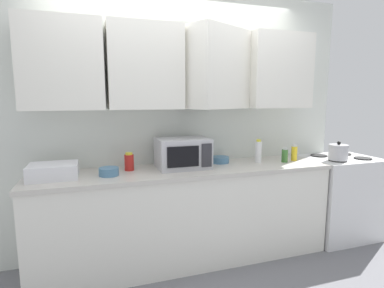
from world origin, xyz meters
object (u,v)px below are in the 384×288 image
at_px(bottle_white_jar, 258,151).
at_px(bottle_green_oil, 285,155).
at_px(kettle, 338,152).
at_px(bottle_yellow_mustard, 294,153).
at_px(bowl_mixing_large, 109,172).
at_px(dish_rack, 53,171).
at_px(bottle_red_sauce, 129,162).
at_px(bowl_ceramic_small, 220,160).
at_px(stove_range, 337,196).
at_px(microwave, 183,153).

xyz_separation_m(bottle_white_jar, bottle_green_oil, (0.26, -0.08, -0.04)).
relative_size(kettle, bottle_green_oil, 1.30).
xyz_separation_m(bottle_yellow_mustard, bottle_green_oil, (-0.14, -0.04, -0.01)).
bearing_deg(bowl_mixing_large, dish_rack, 173.43).
bearing_deg(bottle_red_sauce, bottle_yellow_mustard, -3.08).
distance_m(dish_rack, bottle_yellow_mustard, 2.32).
xyz_separation_m(kettle, bowl_ceramic_small, (-1.21, 0.30, -0.06)).
xyz_separation_m(stove_range, bottle_white_jar, (-1.00, 0.06, 0.56)).
bearing_deg(bottle_green_oil, microwave, 175.23).
bearing_deg(dish_rack, bottle_yellow_mustard, -0.10).
relative_size(bottle_white_jar, bottle_red_sauce, 1.44).
height_order(bottle_yellow_mustard, bowl_mixing_large, bottle_yellow_mustard).
relative_size(bottle_green_oil, bowl_ceramic_small, 0.80).
bearing_deg(kettle, stove_range, 39.47).
bearing_deg(bowl_ceramic_small, stove_range, -6.72).
relative_size(bottle_white_jar, bowl_ceramic_small, 1.27).
relative_size(kettle, bowl_ceramic_small, 1.05).
bearing_deg(bottle_red_sauce, bottle_white_jar, -2.27).
height_order(kettle, dish_rack, kettle).
height_order(kettle, bottle_white_jar, bottle_white_jar).
distance_m(microwave, bowl_ceramic_small, 0.45).
relative_size(microwave, bottle_white_jar, 2.04).
height_order(kettle, bowl_ceramic_small, kettle).
distance_m(bottle_white_jar, bottle_red_sauce, 1.29).
bearing_deg(bowl_mixing_large, stove_range, 0.70).
xyz_separation_m(microwave, bowl_ceramic_small, (0.42, 0.10, -0.11)).
height_order(microwave, bottle_yellow_mustard, microwave).
height_order(stove_range, bottle_yellow_mustard, bottle_yellow_mustard).
height_order(stove_range, microwave, microwave).
height_order(stove_range, bottle_green_oil, bottle_green_oil).
height_order(bottle_yellow_mustard, bowl_ceramic_small, bottle_yellow_mustard).
xyz_separation_m(bottle_green_oil, bottle_red_sauce, (-1.56, 0.13, 0.01)).
bearing_deg(bottle_green_oil, bottle_yellow_mustard, 15.38).
distance_m(kettle, bottle_red_sauce, 2.14).
distance_m(kettle, bottle_green_oil, 0.58).
height_order(bowl_ceramic_small, bowl_mixing_large, bowl_mixing_large).
xyz_separation_m(stove_range, microwave, (-1.80, 0.07, 0.59)).
xyz_separation_m(dish_rack, bottle_white_jar, (1.91, 0.04, 0.05)).
height_order(stove_range, kettle, kettle).
bearing_deg(bottle_yellow_mustard, bottle_red_sauce, 176.92).
bearing_deg(dish_rack, bowl_mixing_large, -6.57).
distance_m(bottle_white_jar, bowl_mixing_large, 1.48).
height_order(stove_range, dish_rack, dish_rack).
bearing_deg(bottle_green_oil, dish_rack, 178.87).
bearing_deg(bottle_red_sauce, stove_range, -2.68).
height_order(microwave, dish_rack, microwave).
height_order(bottle_red_sauce, bowl_mixing_large, bottle_red_sauce).
bearing_deg(bottle_yellow_mustard, bottle_white_jar, 174.33).
bearing_deg(bottle_yellow_mustard, microwave, 177.63).
xyz_separation_m(stove_range, bowl_mixing_large, (-2.48, -0.03, 0.48)).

